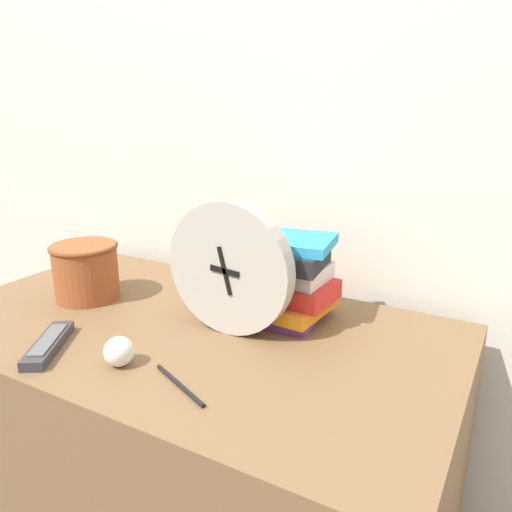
{
  "coord_description": "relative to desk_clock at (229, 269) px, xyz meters",
  "views": [
    {
      "loc": [
        0.63,
        -0.47,
        1.2
      ],
      "look_at": [
        0.13,
        0.41,
        0.89
      ],
      "focal_mm": 35.0,
      "sensor_mm": 36.0,
      "label": 1
    }
  ],
  "objects": [
    {
      "name": "tv_remote",
      "position": [
        -0.27,
        -0.24,
        -0.13
      ],
      "size": [
        0.13,
        0.18,
        0.02
      ],
      "color": "#333338",
      "rests_on": "desk"
    },
    {
      "name": "wall_back",
      "position": [
        -0.1,
        0.37,
        0.33
      ],
      "size": [
        6.0,
        0.04,
        2.4
      ],
      "color": "silver",
      "rests_on": "ground_plane"
    },
    {
      "name": "crumpled_paper_ball",
      "position": [
        -0.1,
        -0.22,
        -0.11
      ],
      "size": [
        0.06,
        0.06,
        0.06
      ],
      "color": "white",
      "rests_on": "desk"
    },
    {
      "name": "book_stack",
      "position": [
        0.06,
        0.12,
        -0.05
      ],
      "size": [
        0.25,
        0.2,
        0.19
      ],
      "color": "#7A3899",
      "rests_on": "desk"
    },
    {
      "name": "basket",
      "position": [
        -0.41,
        -0.01,
        -0.07
      ],
      "size": [
        0.16,
        0.16,
        0.14
      ],
      "color": "#994C28",
      "rests_on": "desk"
    },
    {
      "name": "desk",
      "position": [
        -0.1,
        -0.02,
        -0.51
      ],
      "size": [
        1.16,
        0.65,
        0.73
      ],
      "color": "brown",
      "rests_on": "ground_plane"
    },
    {
      "name": "desk_clock",
      "position": [
        0.0,
        0.0,
        0.0
      ],
      "size": [
        0.28,
        0.04,
        0.28
      ],
      "color": "#B7B2A8",
      "rests_on": "desk"
    },
    {
      "name": "pen",
      "position": [
        0.04,
        -0.23,
        -0.14
      ],
      "size": [
        0.15,
        0.07,
        0.01
      ],
      "color": "black",
      "rests_on": "desk"
    }
  ]
}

